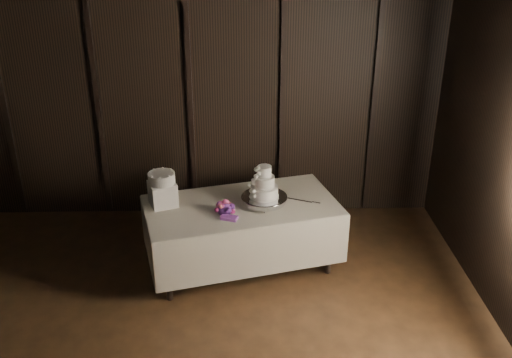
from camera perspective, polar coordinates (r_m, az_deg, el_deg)
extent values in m
cube|color=black|center=(3.18, -13.17, 15.65)|extent=(6.04, 7.04, 0.04)
cube|color=black|center=(6.93, -6.56, 7.98)|extent=(6.04, 0.04, 3.04)
cube|color=silver|center=(5.94, -1.45, -2.60)|extent=(2.18, 1.50, 0.01)
cube|color=white|center=(6.14, -1.41, -5.91)|extent=(2.00, 1.35, 0.71)
cylinder|color=silver|center=(5.92, 0.83, -2.14)|extent=(0.61, 0.61, 0.09)
cylinder|color=white|center=(5.88, 0.83, -1.26)|extent=(0.29, 0.29, 0.11)
cylinder|color=white|center=(5.83, 0.84, -0.25)|extent=(0.21, 0.21, 0.11)
cylinder|color=white|center=(5.78, 0.85, 0.77)|extent=(0.14, 0.14, 0.11)
cube|color=white|center=(5.95, -9.31, -1.47)|extent=(0.34, 0.34, 0.25)
cylinder|color=white|center=(5.88, -9.43, 0.10)|extent=(0.33, 0.33, 0.11)
cube|color=silver|center=(6.03, 4.34, -2.13)|extent=(0.35, 0.17, 0.01)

